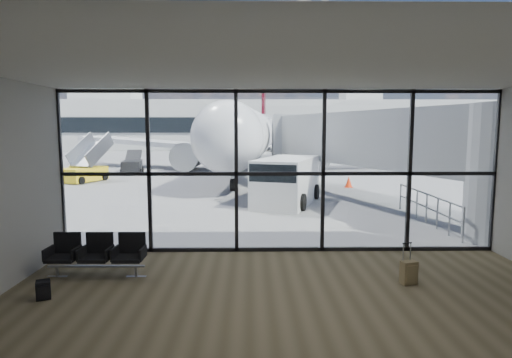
{
  "coord_description": "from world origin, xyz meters",
  "views": [
    {
      "loc": [
        -0.83,
        -11.71,
        3.44
      ],
      "look_at": [
        -0.61,
        3.0,
        1.7
      ],
      "focal_mm": 30.0,
      "sensor_mm": 36.0,
      "label": 1
    }
  ],
  "objects_px": {
    "seating_row": "(98,252)",
    "backpack": "(43,290)",
    "service_van": "(286,180)",
    "mobile_stairs": "(83,172)",
    "airliner": "(253,134)",
    "suitcase": "(409,272)",
    "belt_loader": "(132,166)"
  },
  "relations": [
    {
      "from": "seating_row",
      "to": "service_van",
      "type": "xyz_separation_m",
      "value": [
        5.23,
        9.55,
        0.53
      ]
    },
    {
      "from": "seating_row",
      "to": "backpack",
      "type": "relative_size",
      "value": 5.51
    },
    {
      "from": "service_van",
      "to": "mobile_stairs",
      "type": "bearing_deg",
      "value": 164.67
    },
    {
      "from": "belt_loader",
      "to": "seating_row",
      "type": "bearing_deg",
      "value": -85.89
    },
    {
      "from": "mobile_stairs",
      "to": "service_van",
      "type": "bearing_deg",
      "value": -13.83
    },
    {
      "from": "airliner",
      "to": "mobile_stairs",
      "type": "height_order",
      "value": "airliner"
    },
    {
      "from": "seating_row",
      "to": "suitcase",
      "type": "xyz_separation_m",
      "value": [
        7.08,
        -0.73,
        -0.27
      ]
    },
    {
      "from": "suitcase",
      "to": "mobile_stairs",
      "type": "relative_size",
      "value": 0.23
    },
    {
      "from": "airliner",
      "to": "mobile_stairs",
      "type": "bearing_deg",
      "value": -133.56
    },
    {
      "from": "mobile_stairs",
      "to": "airliner",
      "type": "bearing_deg",
      "value": 61.89
    },
    {
      "from": "service_van",
      "to": "mobile_stairs",
      "type": "height_order",
      "value": "mobile_stairs"
    },
    {
      "from": "suitcase",
      "to": "mobile_stairs",
      "type": "distance_m",
      "value": 23.72
    },
    {
      "from": "airliner",
      "to": "service_van",
      "type": "height_order",
      "value": "airliner"
    },
    {
      "from": "airliner",
      "to": "mobile_stairs",
      "type": "relative_size",
      "value": 9.43
    },
    {
      "from": "suitcase",
      "to": "service_van",
      "type": "distance_m",
      "value": 10.48
    },
    {
      "from": "backpack",
      "to": "belt_loader",
      "type": "bearing_deg",
      "value": 77.78
    },
    {
      "from": "backpack",
      "to": "mobile_stairs",
      "type": "height_order",
      "value": "mobile_stairs"
    },
    {
      "from": "backpack",
      "to": "service_van",
      "type": "bearing_deg",
      "value": 38.65
    },
    {
      "from": "airliner",
      "to": "mobile_stairs",
      "type": "xyz_separation_m",
      "value": [
        -11.21,
        -9.87,
        -2.33
      ]
    },
    {
      "from": "belt_loader",
      "to": "mobile_stairs",
      "type": "distance_m",
      "value": 5.37
    },
    {
      "from": "seating_row",
      "to": "belt_loader",
      "type": "distance_m",
      "value": 23.81
    },
    {
      "from": "seating_row",
      "to": "belt_loader",
      "type": "relative_size",
      "value": 0.58
    },
    {
      "from": "service_van",
      "to": "belt_loader",
      "type": "bearing_deg",
      "value": 147.22
    },
    {
      "from": "service_van",
      "to": "mobile_stairs",
      "type": "relative_size",
      "value": 1.33
    },
    {
      "from": "airliner",
      "to": "mobile_stairs",
      "type": "distance_m",
      "value": 15.12
    },
    {
      "from": "seating_row",
      "to": "suitcase",
      "type": "bearing_deg",
      "value": -5.07
    },
    {
      "from": "backpack",
      "to": "seating_row",
      "type": "bearing_deg",
      "value": 44.34
    },
    {
      "from": "mobile_stairs",
      "to": "backpack",
      "type": "bearing_deg",
      "value": -50.56
    },
    {
      "from": "backpack",
      "to": "mobile_stairs",
      "type": "xyz_separation_m",
      "value": [
        -6.71,
        19.58,
        0.41
      ]
    },
    {
      "from": "belt_loader",
      "to": "mobile_stairs",
      "type": "xyz_separation_m",
      "value": [
        -1.82,
        -5.05,
        0.03
      ]
    },
    {
      "from": "backpack",
      "to": "service_van",
      "type": "height_order",
      "value": "service_van"
    },
    {
      "from": "seating_row",
      "to": "mobile_stairs",
      "type": "xyz_separation_m",
      "value": [
        -7.31,
        18.12,
        0.06
      ]
    }
  ]
}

